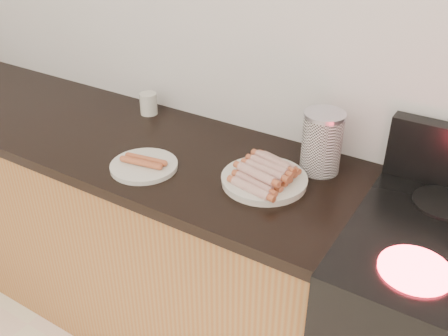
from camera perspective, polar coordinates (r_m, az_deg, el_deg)
The scene contains 11 objects.
wall_back at distance 1.75m, azimuth 7.39°, elevation 15.22°, with size 4.00×0.04×2.60m, color silver.
cabinet_base at distance 2.29m, azimuth -13.75°, elevation -5.86°, with size 2.20×0.59×0.86m, color olive.
counter_slab at distance 2.06m, azimuth -15.28°, elevation 4.27°, with size 2.20×0.62×0.04m, color black.
burner_near_left at distance 1.34m, azimuth 20.99°, elevation -10.79°, with size 0.18×0.18×0.01m, color #FF1E2D.
burner_far_left at distance 1.62m, azimuth 23.81°, elevation -3.67°, with size 0.18×0.18×0.01m, color black.
main_plate at distance 1.60m, azimuth 4.62°, elevation -1.45°, with size 0.27×0.27×0.02m, color white.
side_plate at distance 1.70m, azimuth -9.13°, elevation 0.24°, with size 0.23×0.23×0.02m, color white.
hotdog_pile at distance 1.59m, azimuth 4.66°, elevation -0.45°, with size 0.14×0.25×0.05m.
plain_sausages at distance 1.69m, azimuth -9.18°, elevation 0.80°, with size 0.14×0.07×0.02m.
canister at distance 1.65m, azimuth 11.13°, elevation 2.92°, with size 0.13×0.13×0.21m.
mug at distance 2.08m, azimuth -8.62°, elevation 7.28°, with size 0.07×0.07×0.09m, color white.
Camera 1 is at (0.70, 0.47, 1.76)m, focal length 40.00 mm.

